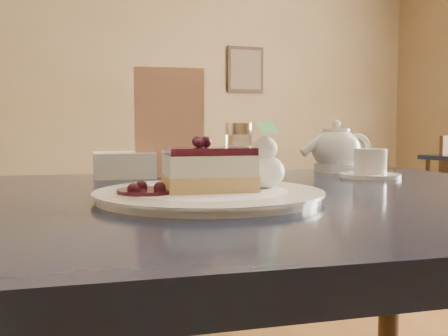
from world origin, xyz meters
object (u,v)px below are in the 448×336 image
object	(u,v)px
dessert_plate	(209,195)
cheesecake_slice	(209,170)
main_table	(202,247)
tea_set	(342,153)

from	to	relation	value
dessert_plate	cheesecake_slice	size ratio (longest dim) A/B	2.45
main_table	tea_set	xyz separation A→B (m)	(0.41, 0.28, 0.13)
main_table	cheesecake_slice	xyz separation A→B (m)	(-0.00, -0.05, 0.12)
main_table	cheesecake_slice	size ratio (longest dim) A/B	9.98
cheesecake_slice	tea_set	size ratio (longest dim) A/B	0.48
main_table	cheesecake_slice	world-z (taller)	cheesecake_slice
cheesecake_slice	tea_set	bearing A→B (deg)	41.87
main_table	dessert_plate	size ratio (longest dim) A/B	4.08
cheesecake_slice	tea_set	distance (m)	0.53
tea_set	main_table	bearing A→B (deg)	-146.10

